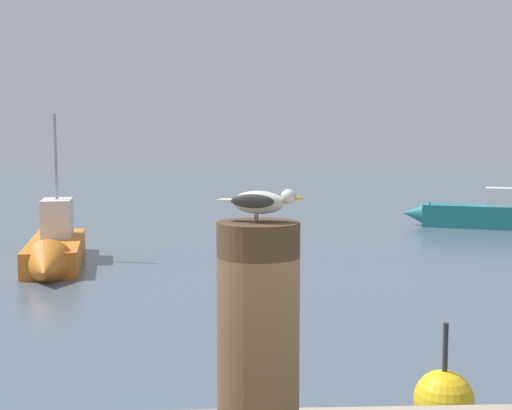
% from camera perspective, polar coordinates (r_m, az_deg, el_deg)
% --- Properties ---
extents(mooring_post, '(0.36, 0.36, 0.94)m').
position_cam_1_polar(mooring_post, '(2.92, 0.21, -10.73)').
color(mooring_post, '#4C3823').
rests_on(mooring_post, harbor_quay).
extents(seagull, '(0.38, 0.20, 0.14)m').
position_cam_1_polar(seagull, '(2.81, 0.34, 0.32)').
color(seagull, '#C66A60').
rests_on(seagull, mooring_post).
extents(boat_orange, '(2.02, 5.21, 3.96)m').
position_cam_1_polar(boat_orange, '(16.56, -17.17, -3.66)').
color(boat_orange, orange).
rests_on(boat_orange, ground_plane).
extents(boat_teal, '(5.01, 2.77, 1.46)m').
position_cam_1_polar(boat_teal, '(24.47, 18.53, -0.76)').
color(boat_teal, '#1E7075').
rests_on(boat_teal, ground_plane).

